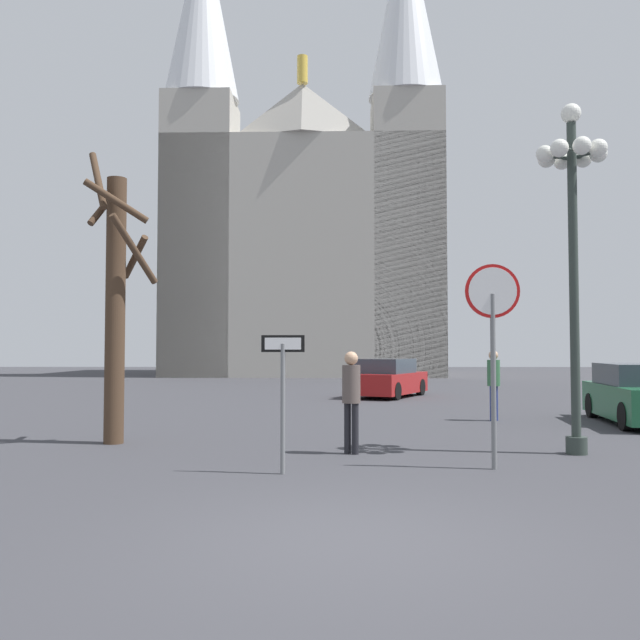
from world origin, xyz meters
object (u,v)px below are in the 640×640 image
parked_car_far_green (640,395)px  stop_sign (493,323)px  pedestrian_standing (494,378)px  one_way_arrow_sign (283,384)px  parked_car_near_red (388,379)px  street_lamp (573,215)px  pedestrian_walking (351,391)px  cathedral (306,233)px  bare_tree (116,298)px

parked_car_far_green → stop_sign: bearing=-129.9°
stop_sign → pedestrian_standing: size_ratio=1.75×
one_way_arrow_sign → parked_car_near_red: 15.73m
street_lamp → pedestrian_standing: bearing=90.9°
pedestrian_walking → pedestrian_standing: size_ratio=1.00×
cathedral → bare_tree: 35.11m
one_way_arrow_sign → pedestrian_standing: one_way_arrow_sign is taller
street_lamp → parked_car_far_green: street_lamp is taller
stop_sign → one_way_arrow_sign: stop_sign is taller
cathedral → parked_car_near_red: 24.12m
parked_car_far_green → pedestrian_standing: pedestrian_standing is taller
one_way_arrow_sign → pedestrian_walking: bearing=60.0°
one_way_arrow_sign → parked_car_far_green: size_ratio=0.45×
cathedral → pedestrian_walking: size_ratio=18.17×
parked_car_far_green → street_lamp: bearing=-125.4°
bare_tree → cathedral: bearing=85.6°
street_lamp → pedestrian_walking: bearing=-179.9°
stop_sign → one_way_arrow_sign: size_ratio=1.54×
cathedral → parked_car_near_red: bearing=-80.1°
one_way_arrow_sign → cathedral: bearing=91.3°
bare_tree → pedestrian_walking: 5.00m
bare_tree → pedestrian_standing: 9.47m
cathedral → parked_car_far_green: cathedral is taller
cathedral → bare_tree: size_ratio=5.66×
street_lamp → parked_car_near_red: 14.15m
stop_sign → one_way_arrow_sign: bearing=-172.6°
bare_tree → parked_car_far_green: 12.42m
one_way_arrow_sign → pedestrian_standing: bearing=55.7°
cathedral → parked_car_far_green: 33.47m
street_lamp → pedestrian_walking: (-3.91, -0.01, -3.10)m
one_way_arrow_sign → bare_tree: size_ratio=0.36×
street_lamp → pedestrian_standing: 6.14m
one_way_arrow_sign → parked_car_far_green: one_way_arrow_sign is taller
cathedral → pedestrian_walking: bearing=-86.9°
cathedral → pedestrian_standing: bearing=-79.2°
pedestrian_standing → street_lamp: bearing=-89.1°
cathedral → street_lamp: bearing=-80.7°
cathedral → one_way_arrow_sign: (0.84, -37.29, -8.84)m
street_lamp → pedestrian_walking: street_lamp is taller
bare_tree → pedestrian_standing: (8.35, 4.11, -1.73)m
cathedral → one_way_arrow_sign: size_ratio=15.94×
parked_car_near_red → pedestrian_walking: (-1.89, -13.57, 0.40)m
parked_car_near_red → pedestrian_standing: pedestrian_standing is taller
cathedral → pedestrian_walking: (1.92, -35.43, -9.06)m
stop_sign → bare_tree: bare_tree is taller
pedestrian_walking → pedestrian_standing: bearing=54.3°
parked_car_near_red → pedestrian_standing: 8.49m
one_way_arrow_sign → pedestrian_walking: (1.07, 1.86, -0.22)m
one_way_arrow_sign → bare_tree: bare_tree is taller
one_way_arrow_sign → parked_car_near_red: (2.96, 15.43, -0.62)m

